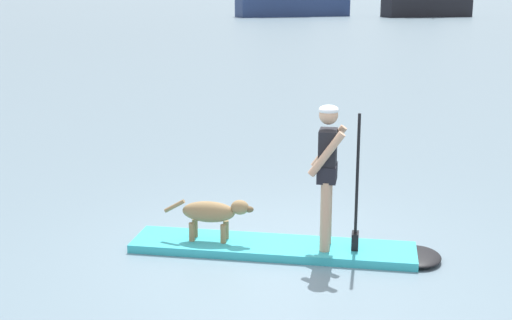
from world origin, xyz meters
TOP-DOWN VIEW (x-y plane):
  - ground_plane at (0.00, 0.00)m, footprint 400.00×400.00m
  - paddleboard at (0.21, -0.08)m, footprint 3.72×2.02m
  - person_paddler at (0.61, -0.24)m, footprint 0.68×0.59m
  - dog at (-0.69, 0.27)m, footprint 1.07×0.48m
  - moored_boat_far_starboard at (16.64, 64.52)m, footprint 12.10×4.14m
  - moored_boat_port at (29.88, 60.85)m, footprint 9.07×3.08m

SIDE VIEW (x-z plane):
  - ground_plane at x=0.00m, z-range 0.00..0.00m
  - paddleboard at x=0.21m, z-range 0.00..0.10m
  - dog at x=-0.69m, z-range 0.19..0.71m
  - person_paddler at x=0.61m, z-range 0.23..1.95m
  - moored_boat_port at x=29.88m, z-range -3.31..6.34m
  - moored_boat_far_starboard at x=16.64m, z-range -0.84..4.02m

